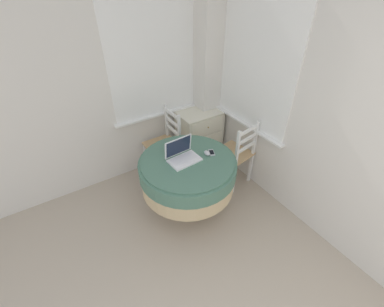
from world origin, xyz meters
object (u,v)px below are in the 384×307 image
(round_dining_table, at_px, (188,172))
(cell_phone, at_px, (212,153))
(computer_mouse, at_px, (207,153))
(dining_chair_near_back_window, at_px, (165,144))
(laptop, at_px, (182,155))
(dining_chair_near_right_window, at_px, (236,154))
(corner_cabinet, at_px, (199,135))

(round_dining_table, bearing_deg, cell_phone, -6.69)
(computer_mouse, relative_size, dining_chair_near_back_window, 0.09)
(laptop, relative_size, dining_chair_near_back_window, 0.37)
(dining_chair_near_right_window, height_order, corner_cabinet, dining_chair_near_right_window)
(computer_mouse, distance_m, dining_chair_near_right_window, 0.63)
(cell_phone, xyz_separation_m, corner_cabinet, (0.39, 0.81, -0.35))
(computer_mouse, relative_size, dining_chair_near_right_window, 0.09)
(dining_chair_near_back_window, distance_m, dining_chair_near_right_window, 0.93)
(dining_chair_near_back_window, bearing_deg, dining_chair_near_right_window, -46.38)
(round_dining_table, relative_size, dining_chair_near_back_window, 1.13)
(cell_phone, height_order, dining_chair_near_back_window, dining_chair_near_back_window)
(dining_chair_near_right_window, distance_m, corner_cabinet, 0.70)
(laptop, distance_m, corner_cabinet, 1.09)
(computer_mouse, xyz_separation_m, corner_cabinet, (0.45, 0.81, -0.37))
(computer_mouse, relative_size, corner_cabinet, 0.11)
(round_dining_table, distance_m, dining_chair_near_back_window, 0.78)
(laptop, height_order, computer_mouse, laptop)
(computer_mouse, bearing_deg, dining_chair_near_back_window, 97.82)
(cell_phone, xyz_separation_m, dining_chair_near_right_window, (0.48, 0.12, -0.29))
(corner_cabinet, bearing_deg, dining_chair_near_back_window, -178.04)
(corner_cabinet, bearing_deg, round_dining_table, -130.78)
(laptop, xyz_separation_m, cell_phone, (0.32, -0.08, -0.04))
(round_dining_table, xyz_separation_m, dining_chair_near_back_window, (0.11, 0.76, -0.12))
(round_dining_table, distance_m, dining_chair_near_right_window, 0.77)
(round_dining_table, xyz_separation_m, computer_mouse, (0.22, -0.03, 0.18))
(dining_chair_near_back_window, bearing_deg, laptop, -101.78)
(round_dining_table, height_order, corner_cabinet, corner_cabinet)
(round_dining_table, bearing_deg, dining_chair_near_right_window, 6.23)
(laptop, relative_size, cell_phone, 2.72)
(laptop, relative_size, corner_cabinet, 0.44)
(computer_mouse, height_order, cell_phone, computer_mouse)
(cell_phone, relative_size, dining_chair_near_right_window, 0.13)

